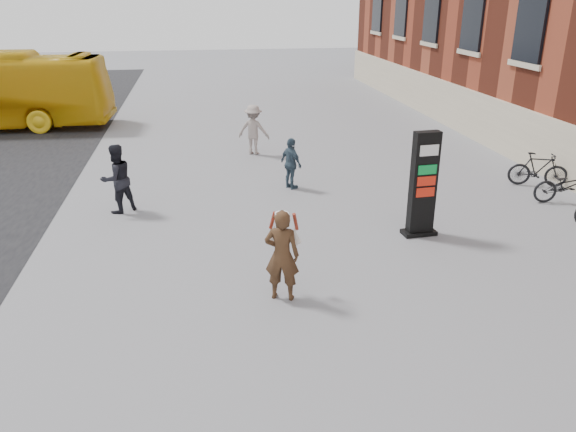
{
  "coord_description": "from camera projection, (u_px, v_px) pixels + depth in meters",
  "views": [
    {
      "loc": [
        -1.21,
        -9.42,
        5.34
      ],
      "look_at": [
        0.43,
        0.73,
        1.25
      ],
      "focal_mm": 35.0,
      "sensor_mm": 36.0,
      "label": 1
    }
  ],
  "objects": [
    {
      "name": "info_pylon",
      "position": [
        423.0,
        185.0,
        12.89
      ],
      "size": [
        0.82,
        0.46,
        2.49
      ],
      "rotation": [
        0.0,
        0.0,
        0.08
      ],
      "color": "black",
      "rests_on": "ground"
    },
    {
      "name": "pedestrian_b",
      "position": [
        254.0,
        130.0,
        19.69
      ],
      "size": [
        1.29,
        1.05,
        1.74
      ],
      "primitive_type": "imported",
      "rotation": [
        0.0,
        0.0,
        2.73
      ],
      "color": "gray",
      "rests_on": "ground"
    },
    {
      "name": "pedestrian_a",
      "position": [
        117.0,
        179.0,
        14.41
      ],
      "size": [
        1.11,
        1.07,
        1.8
      ],
      "primitive_type": "imported",
      "rotation": [
        0.0,
        0.0,
        3.78
      ],
      "color": "black",
      "rests_on": "ground"
    },
    {
      "name": "woman",
      "position": [
        282.0,
        254.0,
        10.24
      ],
      "size": [
        0.8,
        0.76,
        1.77
      ],
      "rotation": [
        0.0,
        0.0,
        2.83
      ],
      "color": "#3E2517",
      "rests_on": "ground"
    },
    {
      "name": "ground",
      "position": [
        272.0,
        291.0,
        10.79
      ],
      "size": [
        100.0,
        100.0,
        0.0
      ],
      "primitive_type": "plane",
      "color": "#9E9EA3"
    },
    {
      "name": "bike_7",
      "position": [
        538.0,
        169.0,
        16.51
      ],
      "size": [
        1.74,
        1.04,
        1.01
      ],
      "primitive_type": "imported",
      "rotation": [
        0.0,
        0.0,
        1.21
      ],
      "color": "black",
      "rests_on": "ground"
    },
    {
      "name": "bike_6",
      "position": [
        568.0,
        186.0,
        15.2
      ],
      "size": [
        1.93,
        0.93,
        0.97
      ],
      "primitive_type": "imported",
      "rotation": [
        0.0,
        0.0,
        1.41
      ],
      "color": "black",
      "rests_on": "ground"
    },
    {
      "name": "pedestrian_c",
      "position": [
        291.0,
        164.0,
        16.21
      ],
      "size": [
        0.74,
        0.95,
        1.5
      ],
      "primitive_type": "imported",
      "rotation": [
        0.0,
        0.0,
        2.06
      ],
      "color": "#374B5B",
      "rests_on": "ground"
    }
  ]
}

